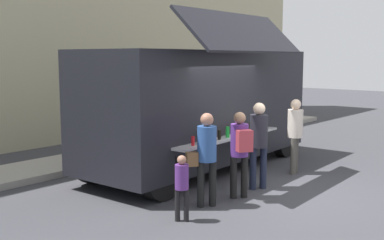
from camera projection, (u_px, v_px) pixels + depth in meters
The scene contains 8 objects.
ground_plane at pixel (270, 190), 9.64m from camera, with size 60.00×60.00×0.00m, color #38383D.
food_truck_main at pixel (202, 105), 11.33m from camera, with size 6.54×3.35×3.62m.
trash_bin at pixel (229, 122), 16.23m from camera, with size 0.60×0.60×0.93m, color #306535.
customer_front_ordering at pixel (259, 138), 9.61m from camera, with size 0.36×0.36×1.78m.
customer_mid_with_backpack at pixel (240, 146), 8.95m from camera, with size 0.48×0.54×1.66m.
customer_rear_waiting at pixel (206, 152), 8.46m from camera, with size 0.52×0.45×1.70m.
customer_extra_browsing at pixel (295, 129), 10.91m from camera, with size 0.35×0.35×1.73m.
child_near_queue at pixel (182, 182), 7.74m from camera, with size 0.23×0.23×1.11m.
Camera 1 is at (-8.16, -4.87, 2.69)m, focal length 44.42 mm.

